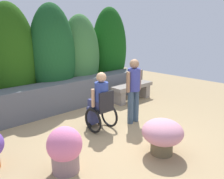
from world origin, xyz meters
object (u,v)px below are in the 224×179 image
at_px(flower_pot_purple_near, 65,149).
at_px(person_in_wheelchair, 100,103).
at_px(person_standing_companion, 134,87).
at_px(stone_bench, 132,90).
at_px(flower_pot_red_accent, 162,134).

bearing_deg(flower_pot_purple_near, person_in_wheelchair, 29.94).
distance_m(person_in_wheelchair, person_standing_companion, 0.92).
xyz_separation_m(stone_bench, flower_pot_purple_near, (-3.61, -1.79, 0.03)).
relative_size(stone_bench, flower_pot_purple_near, 2.05).
bearing_deg(stone_bench, flower_pot_purple_near, -158.97).
height_order(person_in_wheelchair, person_standing_companion, person_standing_companion).
height_order(stone_bench, person_standing_companion, person_standing_companion).
height_order(flower_pot_purple_near, flower_pot_red_accent, flower_pot_purple_near).
relative_size(person_in_wheelchair, person_standing_companion, 0.85).
distance_m(stone_bench, person_standing_companion, 1.88).
xyz_separation_m(person_standing_companion, flower_pot_red_accent, (-0.71, -1.33, -0.51)).
distance_m(stone_bench, flower_pot_purple_near, 4.03).
bearing_deg(flower_pot_red_accent, stone_bench, 51.22).
relative_size(person_standing_companion, flower_pot_purple_near, 2.07).
bearing_deg(flower_pot_purple_near, flower_pot_red_accent, -25.45).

